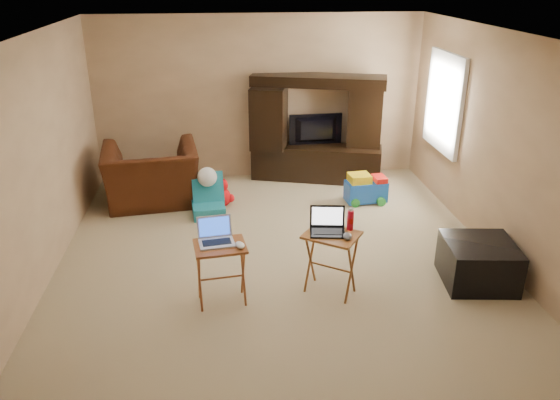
{
  "coord_description": "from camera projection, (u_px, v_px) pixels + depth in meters",
  "views": [
    {
      "loc": [
        -0.59,
        -5.56,
        3.11
      ],
      "look_at": [
        0.0,
        -0.2,
        0.8
      ],
      "focal_mm": 35.0,
      "sensor_mm": 36.0,
      "label": 1
    }
  ],
  "objects": [
    {
      "name": "wall_left",
      "position": [
        37.0,
        163.0,
        5.62
      ],
      "size": [
        0.0,
        5.5,
        5.5
      ],
      "primitive_type": "plane",
      "rotation": [
        1.57,
        0.0,
        1.57
      ],
      "color": "tan",
      "rests_on": "ground"
    },
    {
      "name": "wall_back",
      "position": [
        259.0,
        98.0,
        8.39
      ],
      "size": [
        5.0,
        0.0,
        5.0
      ],
      "primitive_type": "plane",
      "rotation": [
        1.57,
        0.0,
        0.0
      ],
      "color": "tan",
      "rests_on": "ground"
    },
    {
      "name": "plush_toy",
      "position": [
        221.0,
        192.0,
        7.61
      ],
      "size": [
        0.38,
        0.32,
        0.43
      ],
      "primitive_type": null,
      "color": "red",
      "rests_on": "floor"
    },
    {
      "name": "wall_front",
      "position": [
        325.0,
        294.0,
        3.36
      ],
      "size": [
        5.0,
        0.0,
        5.0
      ],
      "primitive_type": "plane",
      "rotation": [
        -1.57,
        0.0,
        0.0
      ],
      "color": "tan",
      "rests_on": "ground"
    },
    {
      "name": "recliner",
      "position": [
        152.0,
        175.0,
        7.66
      ],
      "size": [
        1.4,
        1.26,
        0.83
      ],
      "primitive_type": "imported",
      "rotation": [
        0.0,
        0.0,
        3.26
      ],
      "color": "#4A250F",
      "rests_on": "floor"
    },
    {
      "name": "tray_table_right",
      "position": [
        331.0,
        263.0,
        5.54
      ],
      "size": [
        0.66,
        0.63,
        0.67
      ],
      "primitive_type": "cube",
      "rotation": [
        0.0,
        0.0,
        -0.6
      ],
      "color": "#935D23",
      "rests_on": "floor"
    },
    {
      "name": "mouse_right",
      "position": [
        348.0,
        236.0,
        5.3
      ],
      "size": [
        0.11,
        0.15,
        0.06
      ],
      "primitive_type": "ellipsoid",
      "rotation": [
        0.0,
        0.0,
        -0.15
      ],
      "color": "#414146",
      "rests_on": "tray_table_right"
    },
    {
      "name": "water_bottle",
      "position": [
        350.0,
        220.0,
        5.46
      ],
      "size": [
        0.07,
        0.07,
        0.21
      ],
      "primitive_type": "cylinder",
      "color": "red",
      "rests_on": "tray_table_right"
    },
    {
      "name": "child_rocker",
      "position": [
        208.0,
        196.0,
        7.31
      ],
      "size": [
        0.47,
        0.53,
        0.57
      ],
      "primitive_type": null,
      "rotation": [
        0.0,
        0.0,
        0.1
      ],
      "color": "teal",
      "rests_on": "floor"
    },
    {
      "name": "mouse_left",
      "position": [
        240.0,
        245.0,
        5.19
      ],
      "size": [
        0.12,
        0.15,
        0.05
      ],
      "primitive_type": "ellipsoid",
      "rotation": [
        0.0,
        0.0,
        0.35
      ],
      "color": "silver",
      "rests_on": "tray_table_left"
    },
    {
      "name": "tray_table_left",
      "position": [
        221.0,
        274.0,
        5.38
      ],
      "size": [
        0.54,
        0.45,
        0.64
      ],
      "primitive_type": "cube",
      "rotation": [
        0.0,
        0.0,
        0.12
      ],
      "color": "brown",
      "rests_on": "floor"
    },
    {
      "name": "laptop_right",
      "position": [
        328.0,
        222.0,
        5.38
      ],
      "size": [
        0.39,
        0.33,
        0.24
      ],
      "primitive_type": "cube",
      "rotation": [
        0.0,
        0.0,
        -0.14
      ],
      "color": "black",
      "rests_on": "tray_table_right"
    },
    {
      "name": "window_frame",
      "position": [
        444.0,
        102.0,
        7.48
      ],
      "size": [
        0.06,
        1.14,
        1.34
      ],
      "primitive_type": "cube",
      "color": "white",
      "rests_on": "ground"
    },
    {
      "name": "television",
      "position": [
        317.0,
        130.0,
        8.43
      ],
      "size": [
        0.83,
        0.15,
        0.48
      ],
      "primitive_type": "imported",
      "rotation": [
        0.0,
        0.0,
        3.19
      ],
      "color": "black",
      "rests_on": "entertainment_center"
    },
    {
      "name": "ceiling",
      "position": [
        278.0,
        34.0,
        5.38
      ],
      "size": [
        5.5,
        5.5,
        0.0
      ],
      "primitive_type": "plane",
      "rotation": [
        3.14,
        0.0,
        0.0
      ],
      "color": "silver",
      "rests_on": "ground"
    },
    {
      "name": "push_toy",
      "position": [
        366.0,
        188.0,
        7.76
      ],
      "size": [
        0.62,
        0.47,
        0.44
      ],
      "primitive_type": null,
      "rotation": [
        0.0,
        0.0,
        0.1
      ],
      "color": "blue",
      "rests_on": "floor"
    },
    {
      "name": "ottoman",
      "position": [
        478.0,
        263.0,
        5.77
      ],
      "size": [
        0.8,
        0.8,
        0.46
      ],
      "primitive_type": "cube",
      "rotation": [
        0.0,
        0.0,
        -0.12
      ],
      "color": "black",
      "rests_on": "floor"
    },
    {
      "name": "entertainment_center",
      "position": [
        317.0,
        129.0,
        8.39
      ],
      "size": [
        2.06,
        1.04,
        1.64
      ],
      "primitive_type": "cube",
      "rotation": [
        0.0,
        0.0,
        -0.28
      ],
      "color": "black",
      "rests_on": "floor"
    },
    {
      "name": "wall_right",
      "position": [
        499.0,
        147.0,
        6.12
      ],
      "size": [
        0.0,
        5.5,
        5.5
      ],
      "primitive_type": "plane",
      "rotation": [
        1.57,
        0.0,
        -1.57
      ],
      "color": "tan",
      "rests_on": "ground"
    },
    {
      "name": "floor",
      "position": [
        278.0,
        256.0,
        6.36
      ],
      "size": [
        5.5,
        5.5,
        0.0
      ],
      "primitive_type": "plane",
      "color": "tan",
      "rests_on": "ground"
    },
    {
      "name": "laptop_left",
      "position": [
        216.0,
        233.0,
        5.23
      ],
      "size": [
        0.37,
        0.32,
        0.24
      ],
      "primitive_type": "cube",
      "rotation": [
        0.0,
        0.0,
        0.14
      ],
      "color": "silver",
      "rests_on": "tray_table_left"
    },
    {
      "name": "window_pane",
      "position": [
        445.0,
        102.0,
        7.48
      ],
      "size": [
        0.0,
        1.2,
        1.2
      ],
      "primitive_type": "plane",
      "rotation": [
        1.57,
        0.0,
        -1.57
      ],
      "color": "white",
      "rests_on": "ground"
    }
  ]
}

